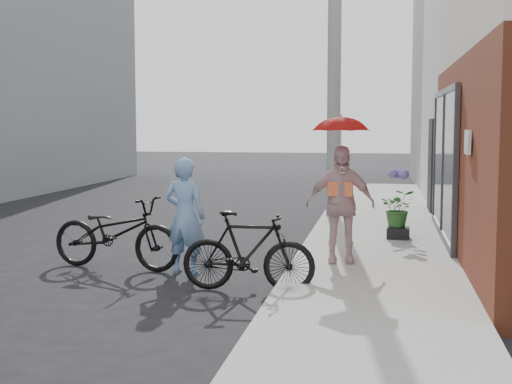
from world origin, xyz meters
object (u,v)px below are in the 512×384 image
(officer, at_px, (185,216))
(planter, at_px, (398,233))
(bike_right, at_px, (248,251))
(utility_pole, at_px, (334,53))
(bike_left, at_px, (116,233))
(kimono_woman, at_px, (340,204))

(officer, relative_size, planter, 4.42)
(bike_right, bearing_deg, planter, -28.21)
(planter, bearing_deg, utility_pole, 114.25)
(officer, relative_size, bike_left, 0.81)
(officer, distance_m, bike_left, 1.11)
(utility_pole, height_order, bike_right, utility_pole)
(utility_pole, bearing_deg, bike_right, -95.03)
(utility_pole, bearing_deg, bike_left, -115.68)
(bike_right, xyz_separation_m, planter, (1.88, 3.67, -0.28))
(kimono_woman, bearing_deg, utility_pole, 88.60)
(officer, bearing_deg, bike_left, 2.70)
(bike_left, height_order, kimono_woman, kimono_woman)
(officer, height_order, bike_left, officer)
(utility_pole, height_order, bike_left, utility_pole)
(utility_pole, distance_m, officer, 6.52)
(kimono_woman, bearing_deg, officer, -169.98)
(officer, xyz_separation_m, kimono_woman, (2.06, 0.61, 0.13))
(bike_left, height_order, bike_right, bike_left)
(utility_pole, relative_size, planter, 19.38)
(officer, height_order, kimono_woman, kimono_woman)
(officer, bearing_deg, planter, -124.75)
(bike_left, relative_size, planter, 5.44)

